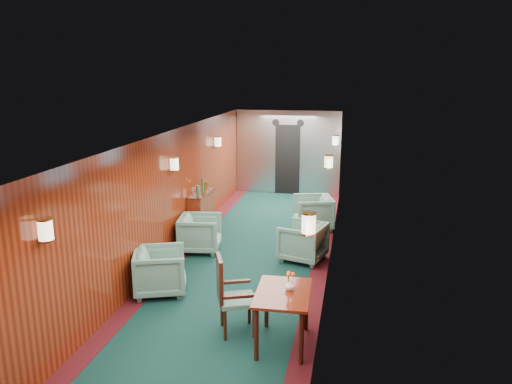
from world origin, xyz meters
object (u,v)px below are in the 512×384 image
credenza (201,213)px  armchair_left_near (160,271)px  armchair_left_far (200,233)px  dining_table (283,300)px  side_chair (230,292)px  armchair_right_near (303,242)px  armchair_right_far (313,212)px

credenza → armchair_left_near: size_ratio=1.49×
armchair_left_near → armchair_left_far: 1.95m
dining_table → armchair_left_far: size_ratio=1.26×
side_chair → armchair_left_near: side_chair is taller
side_chair → armchair_right_near: side_chair is taller
armchair_left_near → armchair_right_far: armchair_right_far is taller
armchair_left_far → armchair_right_near: 2.04m
armchair_right_far → credenza: bearing=-86.1°
armchair_left_far → dining_table: bearing=-154.3°
dining_table → armchair_left_far: (-2.10, 3.11, -0.26)m
credenza → armchair_left_near: credenza is taller
side_chair → armchair_right_near: size_ratio=1.39×
dining_table → armchair_right_near: size_ratio=1.27×
armchair_left_far → credenza: bearing=7.9°
credenza → armchair_right_near: size_ratio=1.52×
dining_table → side_chair: (-0.75, 0.16, -0.02)m
side_chair → armchair_left_near: (-1.40, 1.00, -0.23)m
side_chair → armchair_left_far: side_chair is taller
armchair_left_near → armchair_right_far: (2.11, 3.82, 0.01)m
credenza → armchair_left_far: size_ratio=1.51×
armchair_left_far → armchair_right_far: bearing=-56.1°
side_chair → armchair_left_far: (-1.35, 2.95, -0.23)m
credenza → dining_table: bearing=-60.0°
credenza → side_chair: bearing=-67.5°
credenza → armchair_right_near: (2.34, -1.12, -0.11)m
armchair_left_far → armchair_right_far: (2.06, 1.87, 0.02)m
armchair_right_near → armchair_right_far: bearing=-164.8°
side_chair → dining_table: bearing=-33.1°
armchair_left_far → armchair_right_far: size_ratio=0.96×
armchair_left_near → armchair_left_far: (0.05, 1.95, -0.00)m
armchair_right_near → armchair_right_far: (0.02, 1.95, 0.02)m
dining_table → side_chair: side_chair is taller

